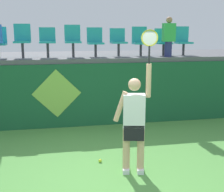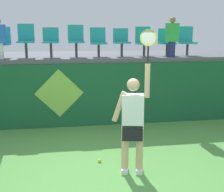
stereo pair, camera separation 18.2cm
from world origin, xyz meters
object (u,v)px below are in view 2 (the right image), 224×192
object	(u,v)px
stadium_chair_1	(2,41)
stadium_chair_6	(121,40)
stadium_chair_4	(76,39)
stadium_chair_2	(26,39)
stadium_chair_5	(98,41)
spectator_0	(172,36)
tennis_ball	(100,160)
stadium_chair_8	(166,41)
stadium_chair_3	(51,40)
stadium_chair_7	(144,40)
tennis_player	(133,121)
stadium_chair_9	(187,40)

from	to	relation	value
stadium_chair_1	stadium_chair_6	size ratio (longest dim) A/B	1.05
stadium_chair_4	stadium_chair_2	bearing A→B (deg)	179.96
stadium_chair_5	spectator_0	distance (m)	2.06
tennis_ball	stadium_chair_2	distance (m)	4.21
stadium_chair_1	stadium_chair_8	bearing A→B (deg)	-0.05
stadium_chair_3	stadium_chair_6	bearing A→B (deg)	0.03
stadium_chair_6	stadium_chair_8	bearing A→B (deg)	0.12
tennis_ball	stadium_chair_8	size ratio (longest dim) A/B	0.08
stadium_chair_7	tennis_ball	bearing A→B (deg)	-117.97
tennis_player	spectator_0	world-z (taller)	spectator_0
stadium_chair_1	stadium_chair_9	size ratio (longest dim) A/B	0.98
stadium_chair_1	stadium_chair_2	world-z (taller)	stadium_chair_2
stadium_chair_4	stadium_chair_6	world-z (taller)	stadium_chair_4
stadium_chair_1	stadium_chair_7	size ratio (longest dim) A/B	0.99
tennis_ball	stadium_chair_6	size ratio (longest dim) A/B	0.08
stadium_chair_5	stadium_chair_7	distance (m)	1.32
stadium_chair_4	spectator_0	size ratio (longest dim) A/B	0.81
stadium_chair_1	spectator_0	world-z (taller)	spectator_0
tennis_player	stadium_chair_9	distance (m)	4.59
stadium_chair_1	stadium_chair_8	distance (m)	4.61
tennis_player	spectator_0	xyz separation A→B (m)	(1.82, 3.20, 1.40)
stadium_chair_1	spectator_0	bearing A→B (deg)	-5.73
spectator_0	stadium_chair_5	bearing A→B (deg)	167.05
tennis_ball	stadium_chair_1	world-z (taller)	stadium_chair_1
stadium_chair_1	stadium_chair_8	size ratio (longest dim) A/B	1.05
tennis_player	stadium_chair_2	bearing A→B (deg)	120.48
tennis_player	spectator_0	size ratio (longest dim) A/B	2.33
stadium_chair_1	stadium_chair_3	world-z (taller)	stadium_chair_1
tennis_ball	stadium_chair_6	bearing A→B (deg)	72.05
tennis_player	stadium_chair_1	distance (m)	4.78
spectator_0	stadium_chair_7	bearing A→B (deg)	145.90
stadium_chair_6	stadium_chair_1	bearing A→B (deg)	179.88
tennis_ball	stadium_chair_5	size ratio (longest dim) A/B	0.08
stadium_chair_2	tennis_ball	bearing A→B (deg)	-62.75
tennis_player	stadium_chair_2	xyz separation A→B (m)	(-2.16, 3.67, 1.34)
tennis_player	stadium_chair_2	world-z (taller)	stadium_chair_2
stadium_chair_6	stadium_chair_7	world-z (taller)	stadium_chair_7
stadium_chair_3	spectator_0	size ratio (longest dim) A/B	0.74
stadium_chair_9	spectator_0	world-z (taller)	spectator_0
tennis_ball	stadium_chair_3	size ratio (longest dim) A/B	0.08
spectator_0	stadium_chair_4	bearing A→B (deg)	170.00
stadium_chair_1	stadium_chair_5	bearing A→B (deg)	-0.04
stadium_chair_8	stadium_chair_9	xyz separation A→B (m)	(0.63, 0.01, 0.02)
stadium_chair_3	stadium_chair_4	world-z (taller)	stadium_chair_4
tennis_ball	stadium_chair_5	bearing A→B (deg)	83.55
tennis_ball	stadium_chair_9	xyz separation A→B (m)	(2.98, 3.15, 2.22)
stadium_chair_7	stadium_chair_9	size ratio (longest dim) A/B	0.99
stadium_chair_6	stadium_chair_9	world-z (taller)	stadium_chair_9
stadium_chair_8	stadium_chair_9	world-z (taller)	stadium_chair_9
stadium_chair_4	tennis_player	bearing A→B (deg)	-77.58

